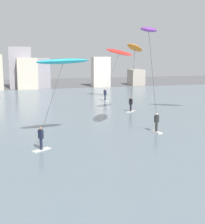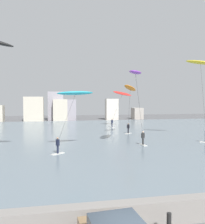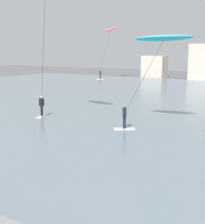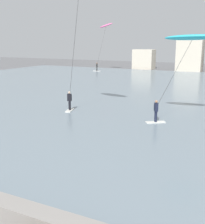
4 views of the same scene
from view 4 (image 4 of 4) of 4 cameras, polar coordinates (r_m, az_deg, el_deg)
kitesurfer_cyan at (r=22.44m, az=16.32°, el=12.59°), size 4.59×3.20×6.32m
kitesurfer_pink at (r=59.86m, az=0.50°, el=15.42°), size 3.22×3.43×9.29m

